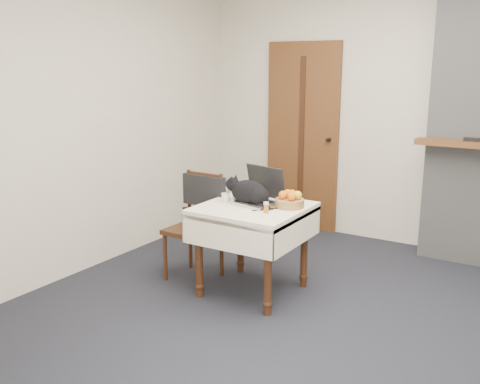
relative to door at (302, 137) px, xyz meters
The scene contains 11 objects.
ground 2.52m from the door, 58.72° to the right, with size 4.50×4.50×0.00m, color black.
room_shell 2.07m from the door, 51.56° to the right, with size 4.52×4.01×2.61m.
door is the anchor object (origin of this frame).
side_table 1.90m from the door, 76.07° to the right, with size 0.78×0.78×0.70m.
laptop 1.75m from the door, 75.96° to the right, with size 0.44×0.40×0.28m.
cat 1.83m from the door, 77.35° to the right, with size 0.45×0.20×0.22m.
cream_jar 1.85m from the door, 83.65° to the right, with size 0.07×0.07×0.07m, color silver.
pill_bottle 2.04m from the door, 71.90° to the right, with size 0.04×0.04×0.08m.
fruit_basket 1.84m from the door, 67.46° to the right, with size 0.22×0.22×0.13m.
desk_clutter 1.92m from the door, 71.43° to the right, with size 0.14×0.02×0.01m, color black.
chair 1.79m from the door, 93.73° to the right, with size 0.41×0.40×0.88m.
Camera 1 is at (1.25, -3.25, 1.74)m, focal length 40.00 mm.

